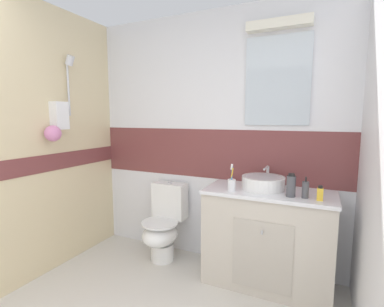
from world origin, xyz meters
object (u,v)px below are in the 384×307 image
Objects in this scene: toilet at (164,225)px; mouthwash_bottle at (291,186)px; soap_dispenser at (305,190)px; sink_basin at (263,182)px; perfume_flask_small at (320,193)px; toothbrush_cup at (232,184)px.

toilet is 1.37m from mouthwash_bottle.
toilet is at bearing 174.81° from soap_dispenser.
sink_basin is 3.57× the size of perfume_flask_small.
sink_basin reaches higher than perfume_flask_small.
sink_basin is 0.52× the size of toilet.
perfume_flask_small is (0.10, -0.03, -0.01)m from soap_dispenser.
toothbrush_cup reaches higher than perfume_flask_small.
toilet is 1.55m from perfume_flask_small.
perfume_flask_small is (0.21, -0.02, -0.03)m from mouthwash_bottle.
sink_basin is at bearing 147.69° from mouthwash_bottle.
soap_dispenser is 1.47× the size of perfume_flask_small.
toilet is at bearing -178.40° from sink_basin.
sink_basin is 2.42× the size of soap_dispenser.
toothbrush_cup is 1.25× the size of mouthwash_bottle.
soap_dispenser is 0.11m from perfume_flask_small.
mouthwash_bottle is at bearing 2.47° from toothbrush_cup.
mouthwash_bottle reaches higher than perfume_flask_small.
mouthwash_bottle is (1.24, -0.13, 0.57)m from toilet.
mouthwash_bottle is (0.48, 0.02, 0.03)m from toothbrush_cup.
soap_dispenser reaches higher than toilet.
toothbrush_cup is 0.48m from mouthwash_bottle.
perfume_flask_small is at bearing -0.11° from toothbrush_cup.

